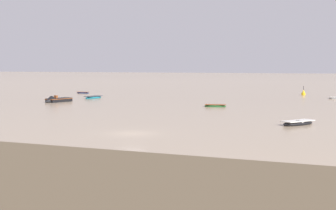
% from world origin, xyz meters
% --- Properties ---
extents(ground_plane, '(800.00, 800.00, 0.00)m').
position_xyz_m(ground_plane, '(0.00, 0.00, 0.00)').
color(ground_plane, tan).
extents(rowboat_moored_1, '(3.36, 1.21, 0.53)m').
position_xyz_m(rowboat_moored_1, '(-42.82, 58.78, 0.14)').
color(rowboat_moored_1, navy).
rests_on(rowboat_moored_1, ground).
extents(rowboat_moored_4, '(2.32, 4.84, 0.73)m').
position_xyz_m(rowboat_moored_4, '(-30.77, 43.70, 0.20)').
color(rowboat_moored_4, '#197084').
rests_on(rowboat_moored_4, ground).
extents(motorboat_moored_2, '(3.21, 6.10, 1.99)m').
position_xyz_m(motorboat_moored_2, '(-31.91, 32.06, 0.27)').
color(motorboat_moored_2, black).
rests_on(motorboat_moored_2, ground).
extents(rowboat_moored_5, '(3.79, 1.87, 0.57)m').
position_xyz_m(rowboat_moored_5, '(-1.44, 33.57, 0.16)').
color(rowboat_moored_5, '#23602D').
rests_on(rowboat_moored_5, ground).
extents(rowboat_moored_6, '(3.84, 4.72, 0.73)m').
position_xyz_m(rowboat_moored_6, '(14.43, 13.58, 0.20)').
color(rowboat_moored_6, black).
rests_on(rowboat_moored_6, ground).
extents(channel_buoy, '(0.90, 0.90, 2.30)m').
position_xyz_m(channel_buoy, '(8.18, 71.66, 0.46)').
color(channel_buoy, gold).
rests_on(channel_buoy, ground).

